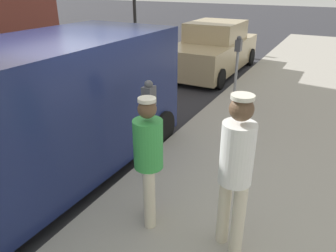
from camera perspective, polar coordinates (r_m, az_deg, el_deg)
name	(u,v)px	position (r m, az deg, el deg)	size (l,w,h in m)	color
ground_plane	(80,165)	(5.80, -15.21, -6.71)	(80.00, 80.00, 0.00)	#2D2D33
sidewalk_slab	(295,229)	(4.53, 21.42, -16.50)	(5.00, 32.00, 0.15)	#9E998E
parking_meter_near	(149,114)	(4.59, -3.31, 2.21)	(0.14, 0.18, 1.52)	gray
parking_meter_far	(238,56)	(8.40, 12.18, 11.99)	(0.14, 0.18, 1.52)	gray
pedestrian_in_white	(236,167)	(3.35, 11.86, -7.02)	(0.34, 0.34, 1.81)	beige
pedestrian_in_green	(148,155)	(3.73, -3.47, -5.21)	(0.34, 0.34, 1.62)	beige
parked_van	(30,115)	(4.99, -23.20, 1.72)	(2.23, 5.25, 2.15)	navy
parked_sedan_ahead	(213,50)	(11.27, 7.95, 13.14)	(1.97, 4.41, 1.65)	tan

